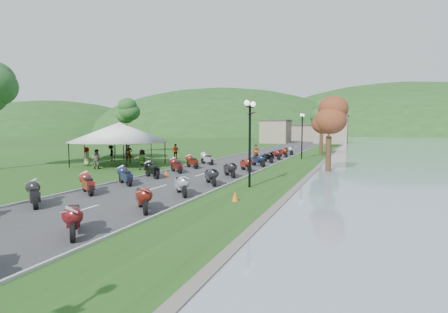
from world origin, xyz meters
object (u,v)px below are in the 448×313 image
(vendor_tent_main, at_px, (119,144))
(pedestrian_c, at_px, (111,161))
(pedestrian_b, at_px, (97,169))
(pedestrian_a, at_px, (129,164))

(vendor_tent_main, xyz_separation_m, pedestrian_c, (-3.59, 3.22, -2.00))
(pedestrian_b, bearing_deg, pedestrian_c, -72.29)
(vendor_tent_main, bearing_deg, pedestrian_b, -93.15)
(vendor_tent_main, relative_size, pedestrian_c, 3.61)
(pedestrian_b, bearing_deg, pedestrian_a, -102.27)
(pedestrian_a, xyz_separation_m, pedestrian_b, (-0.05, -4.40, 0.00))
(vendor_tent_main, xyz_separation_m, pedestrian_a, (-0.11, 1.50, -2.00))
(vendor_tent_main, height_order, pedestrian_b, vendor_tent_main)
(vendor_tent_main, relative_size, pedestrian_b, 3.60)
(pedestrian_a, distance_m, pedestrian_b, 4.40)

